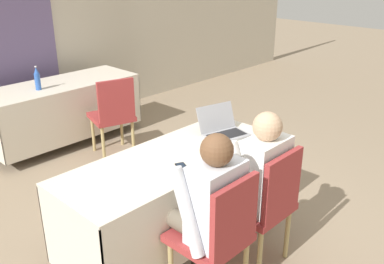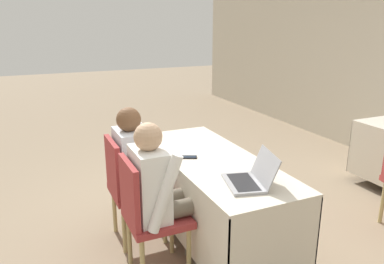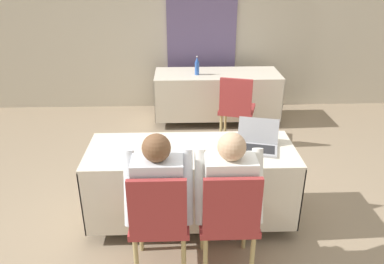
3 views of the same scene
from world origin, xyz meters
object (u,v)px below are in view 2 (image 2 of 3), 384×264
Objects in this scene: cell_phone at (189,157)px; chair_near_right at (147,212)px; chair_near_left at (129,185)px; person_checkered_shirt at (140,165)px; person_white_shirt at (160,189)px; laptop at (250,178)px.

cell_phone is 0.15× the size of chair_near_right.
chair_near_left is 0.78× the size of person_checkered_shirt.
chair_near_left and chair_near_right have the same top height.
chair_near_left is at bearing -84.84° from cell_phone.
person_white_shirt is (0.00, 0.10, 0.16)m from chair_near_right.
person_checkered_shirt is (-0.83, -0.55, -0.11)m from laptop.
chair_near_right is (0.34, -0.48, -0.23)m from cell_phone.
person_checkered_shirt is 1.00× the size of person_white_shirt.
person_white_shirt is at bearing -180.00° from person_checkered_shirt.
chair_near_right reaches higher than cell_phone.
chair_near_right is at bearing -180.00° from chair_near_left.
chair_near_right is (-0.32, -0.66, -0.27)m from laptop.
person_checkered_shirt reaches higher than laptop.
cell_phone is (-0.66, -0.17, -0.04)m from laptop.
person_checkered_shirt is 0.51m from person_white_shirt.
laptop is 0.45× the size of chair_near_left.
person_white_shirt is (0.34, -0.38, -0.07)m from cell_phone.
person_white_shirt reaches higher than chair_near_left.
chair_near_right is at bearing 168.51° from person_checkered_shirt.
person_checkered_shirt is (-0.17, -0.38, -0.07)m from cell_phone.
cell_phone is at bearing -109.34° from chair_near_left.
cell_phone is at bearing -54.72° from chair_near_right.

